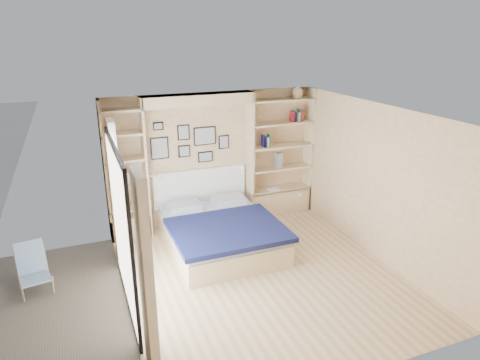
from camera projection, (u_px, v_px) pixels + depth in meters
name	position (u px, v px, depth m)	size (l,w,h in m)	color
ground	(260.00, 275.00, 6.56)	(4.50, 4.50, 0.00)	tan
room_shell	(205.00, 181.00, 7.40)	(4.50, 4.50, 4.50)	#E1B682
bed	(220.00, 232.00, 7.32)	(1.80, 2.28, 1.07)	#E4C38A
photo_gallery	(189.00, 142.00, 7.82)	(1.48, 0.02, 0.82)	black
reading_lamps	(201.00, 171.00, 7.85)	(1.92, 0.12, 0.15)	silver
shelf_decor	(269.00, 133.00, 8.19)	(3.48, 0.23, 2.03)	#A51E1E
deck_chair	(33.00, 269.00, 6.11)	(0.52, 0.74, 0.69)	tan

